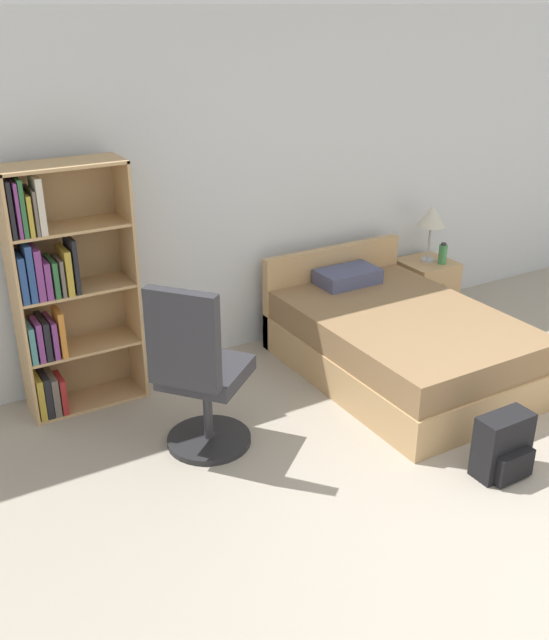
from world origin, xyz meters
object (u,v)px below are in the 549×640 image
object	(u,v)px
table_lamp	(432,217)
backpack_black	(503,447)
bookshelf	(59,293)
office_chair	(199,377)
water_bottle	(443,254)
bed	(395,340)
nightstand	(425,288)

from	to	relation	value
table_lamp	backpack_black	world-z (taller)	table_lamp
bookshelf	table_lamp	size ratio (longest dim) A/B	3.38
office_chair	water_bottle	size ratio (longest dim) A/B	6.14
bookshelf	backpack_black	distance (m)	2.98
bookshelf	water_bottle	world-z (taller)	bookshelf
bookshelf	bed	size ratio (longest dim) A/B	0.89
nightstand	table_lamp	size ratio (longest dim) A/B	1.01
nightstand	office_chair	bearing A→B (deg)	-160.23
nightstand	backpack_black	xyz separation A→B (m)	(-1.22, -2.09, -0.06)
office_chair	backpack_black	size ratio (longest dim) A/B	2.92
nightstand	bookshelf	bearing A→B (deg)	179.57
office_chair	water_bottle	bearing A→B (deg)	17.27
office_chair	water_bottle	world-z (taller)	office_chair
bed	office_chair	world-z (taller)	office_chair
water_bottle	backpack_black	bearing A→B (deg)	-123.03
office_chair	nightstand	bearing A→B (deg)	19.77
nightstand	backpack_black	size ratio (longest dim) A/B	1.28
table_lamp	water_bottle	bearing A→B (deg)	-63.02
table_lamp	water_bottle	distance (m)	0.34
bookshelf	water_bottle	xyz separation A→B (m)	(3.29, -0.13, -0.25)
table_lamp	backpack_black	xyz separation A→B (m)	(-1.23, -2.10, -0.72)
bookshelf	office_chair	size ratio (longest dim) A/B	1.47
office_chair	backpack_black	bearing A→B (deg)	-37.81
bed	water_bottle	distance (m)	1.24
office_chair	nightstand	distance (m)	2.85
backpack_black	water_bottle	bearing A→B (deg)	56.97
office_chair	table_lamp	world-z (taller)	office_chair
bookshelf	office_chair	xyz separation A→B (m)	(0.55, -0.98, -0.32)
bed	nightstand	distance (m)	1.21
table_lamp	water_bottle	xyz separation A→B (m)	(0.06, -0.12, -0.31)
office_chair	nightstand	size ratio (longest dim) A/B	2.29
office_chair	nightstand	world-z (taller)	office_chair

